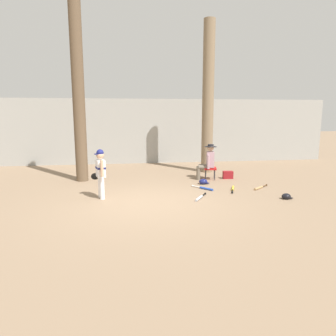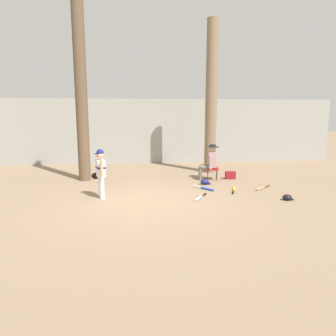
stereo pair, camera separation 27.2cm
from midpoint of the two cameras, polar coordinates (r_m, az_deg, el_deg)
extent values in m
plane|color=#897056|center=(7.81, -3.18, -6.45)|extent=(60.00, 60.00, 0.00)
cube|color=#9E9E99|center=(14.12, -4.78, 6.76)|extent=(18.00, 0.36, 2.87)
cylinder|color=brown|center=(10.60, -15.01, 13.54)|extent=(0.39, 0.39, 5.86)
cone|color=brown|center=(10.80, -14.32, -2.16)|extent=(0.58, 0.58, 0.23)
cylinder|color=#7F6B51|center=(11.88, 8.65, 12.63)|extent=(0.43, 0.43, 5.57)
cone|color=#7F6B51|center=(12.06, 8.31, -0.71)|extent=(0.67, 0.67, 0.26)
cylinder|color=white|center=(8.27, -11.14, -3.61)|extent=(0.12, 0.12, 0.58)
cylinder|color=white|center=(8.45, -11.40, -3.35)|extent=(0.12, 0.12, 0.58)
cube|color=white|center=(8.26, -11.39, -0.03)|extent=(0.28, 0.35, 0.44)
cube|color=navy|center=(8.25, -11.40, 0.12)|extent=(0.29, 0.35, 0.05)
sphere|color=tan|center=(8.21, -11.47, 2.38)|extent=(0.20, 0.20, 0.20)
sphere|color=navy|center=(8.20, -11.49, 2.79)|extent=(0.19, 0.19, 0.19)
cube|color=navy|center=(8.18, -12.10, 2.58)|extent=(0.14, 0.16, 0.02)
cylinder|color=tan|center=(8.02, -11.18, -0.03)|extent=(0.10, 0.10, 0.42)
cylinder|color=tan|center=(8.47, -11.94, -0.36)|extent=(0.10, 0.10, 0.40)
ellipsoid|color=black|center=(8.50, -12.32, -1.43)|extent=(0.25, 0.18, 0.18)
cube|color=red|center=(10.58, 8.90, -0.11)|extent=(0.48, 0.48, 0.06)
cylinder|color=#333338|center=(10.46, 8.09, -1.27)|extent=(0.02, 0.02, 0.38)
cylinder|color=#333338|center=(10.76, 8.04, -0.96)|extent=(0.02, 0.02, 0.38)
cylinder|color=#333338|center=(10.48, 9.73, -1.29)|extent=(0.02, 0.02, 0.38)
cylinder|color=#333338|center=(10.77, 9.64, -0.99)|extent=(0.02, 0.02, 0.38)
cylinder|color=#6B6051|center=(10.50, 6.73, -1.06)|extent=(0.13, 0.13, 0.43)
cylinder|color=#6B6051|center=(10.70, 6.71, -0.85)|extent=(0.13, 0.13, 0.43)
cylinder|color=#6B6051|center=(10.47, 7.84, 0.08)|extent=(0.42, 0.23, 0.15)
cylinder|color=#6B6051|center=(10.66, 7.81, 0.26)|extent=(0.42, 0.23, 0.15)
cube|color=#B28C99|center=(10.53, 8.95, 1.55)|extent=(0.31, 0.40, 0.52)
cylinder|color=#B28C99|center=(10.32, 8.55, 1.05)|extent=(0.11, 0.11, 0.46)
cylinder|color=#B28C99|center=(10.75, 8.46, 1.41)|extent=(0.11, 0.11, 0.46)
sphere|color=tan|center=(10.48, 9.01, 3.71)|extent=(0.22, 0.22, 0.22)
cylinder|color=#232328|center=(10.48, 9.01, 3.89)|extent=(0.40, 0.40, 0.02)
cylinder|color=#232328|center=(10.48, 9.02, 4.07)|extent=(0.20, 0.20, 0.09)
cube|color=maroon|center=(10.84, 12.12, -1.32)|extent=(0.36, 0.21, 0.26)
cylinder|color=#2347AD|center=(9.17, 8.09, -3.84)|extent=(0.33, 0.40, 0.07)
cylinder|color=silver|center=(9.41, 6.26, -3.46)|extent=(0.21, 0.26, 0.03)
cylinder|color=silver|center=(9.50, 5.56, -3.31)|extent=(0.05, 0.05, 0.06)
cylinder|color=yellow|center=(9.35, 12.88, -3.74)|extent=(0.23, 0.45, 0.07)
cylinder|color=black|center=(8.98, 12.77, -4.30)|extent=(0.14, 0.30, 0.03)
cylinder|color=black|center=(8.83, 12.72, -4.53)|extent=(0.06, 0.04, 0.06)
cylinder|color=tan|center=(9.55, 17.39, -3.66)|extent=(0.40, 0.34, 0.07)
cylinder|color=brown|center=(9.88, 18.41, -3.27)|extent=(0.26, 0.22, 0.03)
cylinder|color=brown|center=(10.02, 18.80, -3.12)|extent=(0.05, 0.05, 0.06)
cylinder|color=#B7BCC6|center=(8.12, 6.58, -5.62)|extent=(0.30, 0.42, 0.07)
cylinder|color=black|center=(8.47, 7.47, -4.99)|extent=(0.19, 0.28, 0.03)
cylinder|color=black|center=(8.61, 7.81, -4.75)|extent=(0.06, 0.04, 0.06)
ellipsoid|color=navy|center=(9.89, 7.56, -2.56)|extent=(0.27, 0.24, 0.18)
cube|color=navy|center=(9.93, 8.27, -2.78)|extent=(0.11, 0.13, 0.02)
ellipsoid|color=black|center=(8.65, 21.95, -5.06)|extent=(0.24, 0.22, 0.16)
cube|color=black|center=(8.71, 22.59, -5.26)|extent=(0.10, 0.12, 0.02)
camera|label=1|loc=(0.14, -89.07, 0.16)|focal=33.07mm
camera|label=2|loc=(0.14, 90.93, -0.16)|focal=33.07mm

